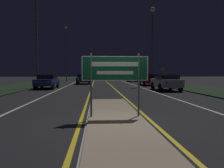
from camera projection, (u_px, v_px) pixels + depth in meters
ground_plane at (116, 123)px, 7.05m from camera, size 160.00×160.00×0.00m
median_island at (115, 118)px, 7.58m from camera, size 1.96×9.95×0.10m
verge_left at (23, 86)px, 26.30m from camera, size 5.00×100.00×0.08m
verge_right at (177, 85)px, 27.64m from camera, size 5.00×100.00×0.08m
centre_line_yellow_left at (93, 84)px, 31.87m from camera, size 0.12×70.00×0.01m
centre_line_yellow_right at (109, 84)px, 32.04m from camera, size 0.12×70.00×0.01m
lane_line_white_left at (72, 84)px, 31.66m from camera, size 0.12×70.00×0.01m
lane_line_white_right at (129, 83)px, 32.25m from camera, size 0.12×70.00×0.01m
edge_line_white_left at (51, 84)px, 31.44m from camera, size 0.10×70.00×0.01m
edge_line_white_right at (149, 83)px, 32.46m from camera, size 0.10×70.00×0.01m
highway_sign at (115, 71)px, 7.49m from camera, size 2.28×0.07×2.18m
streetlight_left_near at (36, 21)px, 21.74m from camera, size 0.57×0.57×10.27m
streetlight_left_far at (66, 49)px, 40.99m from camera, size 0.45×0.45×10.14m
streetlight_right_near at (152, 32)px, 26.40m from camera, size 0.60×0.60×9.51m
car_receding_0 at (166, 82)px, 19.69m from camera, size 1.95×4.09×1.44m
car_receding_1 at (149, 79)px, 27.92m from camera, size 2.01×4.55×1.42m
car_receding_2 at (134, 77)px, 39.08m from camera, size 1.92×4.12×1.38m
car_approaching_0 at (47, 81)px, 22.11m from camera, size 1.88×4.23×1.42m
car_approaching_1 at (84, 79)px, 31.17m from camera, size 1.90×4.70×1.41m
warning_sign at (163, 74)px, 31.36m from camera, size 0.60×0.06×2.32m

